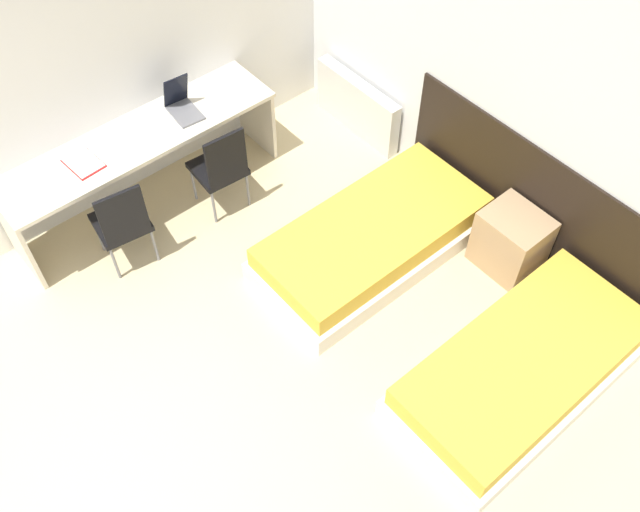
{
  "coord_description": "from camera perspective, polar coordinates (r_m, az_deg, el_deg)",
  "views": [
    {
      "loc": [
        2.48,
        -0.06,
        4.67
      ],
      "look_at": [
        0.0,
        2.03,
        0.55
      ],
      "focal_mm": 40.0,
      "sensor_mm": 36.0,
      "label": 1
    }
  ],
  "objects": [
    {
      "name": "laptop",
      "position": [
        6.11,
        -10.99,
        11.78
      ],
      "size": [
        0.34,
        0.24,
        0.32
      ],
      "rotation": [
        0.0,
        0.0,
        -0.09
      ],
      "color": "slate",
      "rests_on": "desk"
    },
    {
      "name": "chair_near_notebook",
      "position": [
        5.75,
        -15.56,
        2.69
      ],
      "size": [
        0.45,
        0.45,
        0.9
      ],
      "rotation": [
        0.0,
        0.0,
        -0.14
      ],
      "color": "black",
      "rests_on": "ground_plane"
    },
    {
      "name": "open_notebook",
      "position": [
        5.87,
        -18.39,
        7.07
      ],
      "size": [
        0.33,
        0.25,
        0.02
      ],
      "rotation": [
        0.0,
        0.0,
        0.08
      ],
      "color": "#B21E1E",
      "rests_on": "desk"
    },
    {
      "name": "ground_plane",
      "position": [
        5.29,
        -17.68,
        -15.02
      ],
      "size": [
        20.0,
        20.0,
        0.0
      ],
      "primitive_type": "plane",
      "color": "beige"
    },
    {
      "name": "wall_left",
      "position": [
        5.96,
        -15.04,
        16.08
      ],
      "size": [
        0.05,
        4.69,
        2.7
      ],
      "color": "white",
      "rests_on": "ground_plane"
    },
    {
      "name": "headboard_panel",
      "position": [
        5.87,
        17.02,
        3.83
      ],
      "size": [
        2.63,
        0.03,
        1.03
      ],
      "color": "black",
      "rests_on": "ground_plane"
    },
    {
      "name": "wall_back",
      "position": [
        5.61,
        13.68,
        13.93
      ],
      "size": [
        5.12,
        0.05,
        2.7
      ],
      "color": "white",
      "rests_on": "ground_plane"
    },
    {
      "name": "desk",
      "position": [
        6.1,
        -14.18,
        8.18
      ],
      "size": [
        0.59,
        2.38,
        0.77
      ],
      "color": "beige",
      "rests_on": "ground_plane"
    },
    {
      "name": "bed_near_door",
      "position": [
        5.35,
        15.88,
        -8.6
      ],
      "size": [
        0.96,
        1.96,
        0.37
      ],
      "color": "silver",
      "rests_on": "ground_plane"
    },
    {
      "name": "nightstand",
      "position": [
        5.9,
        15.03,
        1.16
      ],
      "size": [
        0.5,
        0.42,
        0.54
      ],
      "color": "tan",
      "rests_on": "ground_plane"
    },
    {
      "name": "bed_near_window",
      "position": [
        5.85,
        4.24,
        1.4
      ],
      "size": [
        0.96,
        1.96,
        0.37
      ],
      "color": "silver",
      "rests_on": "ground_plane"
    },
    {
      "name": "radiator",
      "position": [
        6.86,
        3.0,
        11.88
      ],
      "size": [
        1.02,
        0.12,
        0.56
      ],
      "color": "silver",
      "rests_on": "ground_plane"
    },
    {
      "name": "chair_near_laptop",
      "position": [
        6.02,
        -7.93,
        7.13
      ],
      "size": [
        0.43,
        0.43,
        0.9
      ],
      "rotation": [
        0.0,
        0.0,
        -0.07
      ],
      "color": "black",
      "rests_on": "ground_plane"
    }
  ]
}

